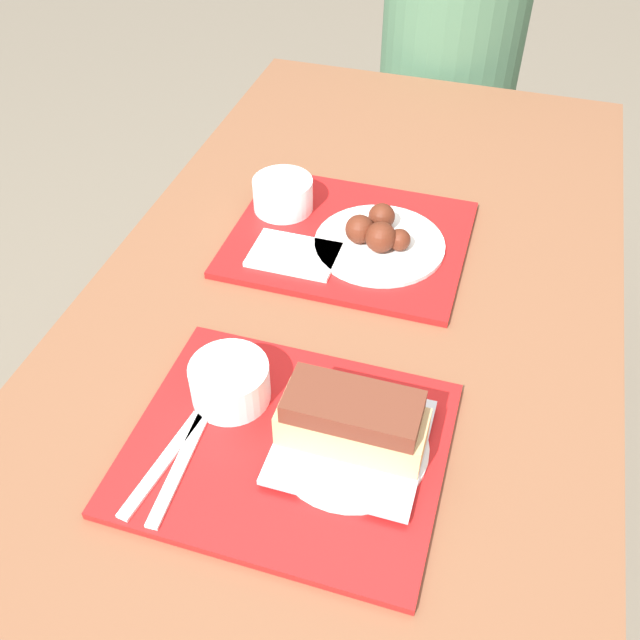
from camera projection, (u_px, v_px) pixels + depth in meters
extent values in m
plane|color=#706656|center=(323.00, 592.00, 1.53)|extent=(12.00, 12.00, 0.00)
cube|color=brown|center=(325.00, 368.00, 1.04)|extent=(0.82, 1.88, 0.04)
cylinder|color=brown|center=(291.00, 209.00, 1.96)|extent=(0.07, 0.07, 0.69)
cylinder|color=brown|center=(554.00, 256.00, 1.81)|extent=(0.07, 0.07, 0.69)
cube|color=brown|center=(440.00, 156.00, 2.05)|extent=(0.78, 0.28, 0.04)
cylinder|color=brown|center=(329.00, 198.00, 2.27)|extent=(0.06, 0.06, 0.39)
cylinder|color=brown|center=(542.00, 235.00, 2.13)|extent=(0.06, 0.06, 0.39)
cube|color=red|center=(290.00, 448.00, 0.90)|extent=(0.39, 0.33, 0.01)
cube|color=red|center=(349.00, 239.00, 1.22)|extent=(0.39, 0.33, 0.01)
cylinder|color=white|center=(230.00, 382.00, 0.94)|extent=(0.11, 0.11, 0.06)
cylinder|color=beige|center=(229.00, 370.00, 0.92)|extent=(0.09, 0.09, 0.01)
cylinder|color=white|center=(351.00, 445.00, 0.89)|extent=(0.20, 0.20, 0.01)
cube|color=silver|center=(351.00, 441.00, 0.89)|extent=(0.18, 0.18, 0.01)
cube|color=#DBB275|center=(352.00, 427.00, 0.87)|extent=(0.18, 0.07, 0.05)
cube|color=brown|center=(353.00, 407.00, 0.84)|extent=(0.16, 0.08, 0.03)
cube|color=white|center=(163.00, 463.00, 0.88)|extent=(0.04, 0.17, 0.00)
cube|color=white|center=(179.00, 467.00, 0.87)|extent=(0.02, 0.17, 0.00)
cube|color=teal|center=(317.00, 403.00, 0.95)|extent=(0.04, 0.03, 0.01)
cylinder|color=white|center=(283.00, 194.00, 1.26)|extent=(0.11, 0.11, 0.06)
cylinder|color=beige|center=(283.00, 183.00, 1.24)|extent=(0.09, 0.09, 0.01)
cylinder|color=white|center=(379.00, 244.00, 1.19)|extent=(0.22, 0.22, 0.01)
sphere|color=#562314|center=(399.00, 240.00, 1.16)|extent=(0.04, 0.04, 0.04)
sphere|color=#562314|center=(382.00, 216.00, 1.20)|extent=(0.05, 0.05, 0.05)
sphere|color=#562314|center=(360.00, 229.00, 1.18)|extent=(0.05, 0.05, 0.05)
sphere|color=#562314|center=(381.00, 237.00, 1.16)|extent=(0.05, 0.05, 0.05)
cube|color=white|center=(294.00, 255.00, 1.17)|extent=(0.14, 0.10, 0.01)
cylinder|color=#477051|center=(449.00, 67.00, 1.87)|extent=(0.36, 0.36, 0.49)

